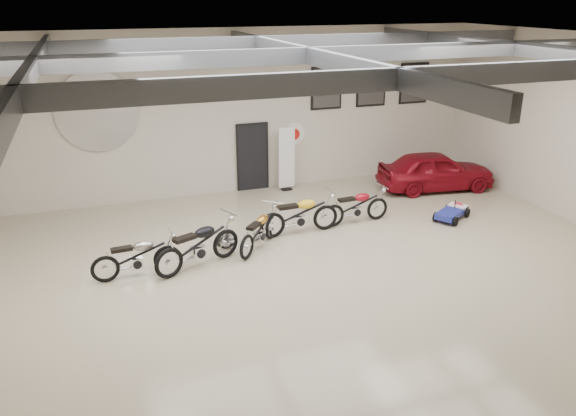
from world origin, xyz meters
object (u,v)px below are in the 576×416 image
object	(u,v)px
motorcycle_black	(198,244)
vintage_car	(436,171)
motorcycle_silver	(136,256)
motorcycle_red	(356,206)
go_kart	(454,209)
motorcycle_yellow	(299,214)
banner_stand	(287,160)
motorcycle_gold	(259,230)

from	to	relation	value
motorcycle_black	vintage_car	distance (m)	8.76
motorcycle_silver	motorcycle_red	world-z (taller)	motorcycle_red
go_kart	motorcycle_yellow	bearing A→B (deg)	142.79
banner_stand	motorcycle_yellow	bearing A→B (deg)	-109.02
motorcycle_gold	go_kart	bearing A→B (deg)	-44.90
banner_stand	motorcycle_red	world-z (taller)	banner_stand
banner_stand	motorcycle_gold	world-z (taller)	banner_stand
motorcycle_black	motorcycle_gold	xyz separation A→B (m)	(1.62, 0.51, -0.08)
motorcycle_gold	motorcycle_yellow	xyz separation A→B (m)	(1.25, 0.53, 0.06)
motorcycle_red	motorcycle_yellow	bearing A→B (deg)	-177.18
motorcycle_black	vintage_car	size ratio (longest dim) A/B	0.60
motorcycle_yellow	motorcycle_silver	bearing A→B (deg)	-168.02
motorcycle_gold	vintage_car	xyz separation A→B (m)	(6.63, 2.44, 0.13)
banner_stand	motorcycle_red	xyz separation A→B (m)	(0.84, -3.28, -0.49)
motorcycle_gold	vintage_car	distance (m)	7.06
motorcycle_gold	motorcycle_red	size ratio (longest dim) A/B	0.98
motorcycle_black	go_kart	distance (m)	7.36
banner_stand	motorcycle_red	distance (m)	3.42
motorcycle_silver	motorcycle_red	bearing A→B (deg)	7.96
motorcycle_yellow	motorcycle_red	xyz separation A→B (m)	(1.71, 0.17, -0.05)
motorcycle_gold	motorcycle_black	bearing A→B (deg)	151.63
banner_stand	motorcycle_gold	size ratio (longest dim) A/B	1.04
motorcycle_gold	go_kart	xyz separation A→B (m)	(5.71, 0.11, -0.23)
banner_stand	motorcycle_silver	bearing A→B (deg)	-143.51
banner_stand	go_kart	distance (m)	5.33
motorcycle_red	go_kart	world-z (taller)	motorcycle_red
motorcycle_silver	motorcycle_black	bearing A→B (deg)	-3.84
motorcycle_silver	motorcycle_yellow	bearing A→B (deg)	10.21
motorcycle_black	motorcycle_red	bearing A→B (deg)	-8.00
motorcycle_silver	motorcycle_gold	world-z (taller)	motorcycle_silver
motorcycle_silver	go_kart	distance (m)	8.73
go_kart	motorcycle_gold	bearing A→B (deg)	149.25
vintage_car	go_kart	bearing A→B (deg)	166.88
motorcycle_silver	go_kart	world-z (taller)	motorcycle_silver
banner_stand	motorcycle_silver	xyz separation A→B (m)	(-5.11, -4.49, -0.49)
vintage_car	motorcycle_silver	bearing A→B (deg)	115.33
motorcycle_yellow	motorcycle_red	distance (m)	1.72
motorcycle_black	motorcycle_red	size ratio (longest dim) A/B	1.13
motorcycle_black	motorcycle_gold	size ratio (longest dim) A/B	1.16
motorcycle_gold	motorcycle_red	bearing A→B (deg)	-32.65
motorcycle_black	motorcycle_red	world-z (taller)	motorcycle_black
motorcycle_yellow	go_kart	world-z (taller)	motorcycle_yellow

